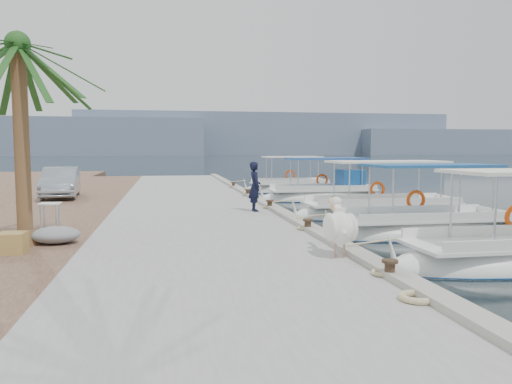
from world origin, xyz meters
The scene contains 18 objects.
ground centered at (0.00, 0.00, 0.00)m, with size 400.00×400.00×0.00m, color black.
concrete_quay centered at (-3.00, 5.00, 0.25)m, with size 6.00×40.00×0.50m, color gray.
quay_curb centered at (-0.22, 5.00, 0.56)m, with size 0.44×40.00×0.12m, color gray.
cobblestone_strip centered at (-8.00, 5.00, 0.25)m, with size 4.00×40.00×0.50m, color brown.
distant_hills centered at (29.61, 201.49, 7.61)m, with size 330.00×60.00×18.00m.
fishing_caique_b centered at (3.83, -2.04, 0.12)m, with size 6.48×2.32×2.83m.
fishing_caique_c centered at (4.34, 2.19, 0.12)m, with size 7.51×2.34×2.83m.
fishing_caique_d centered at (4.11, 8.77, 0.19)m, with size 6.83×2.17×2.83m.
fishing_caique_e centered at (3.53, 13.96, 0.13)m, with size 5.87×2.28×2.83m.
mooring_bollards centered at (-0.35, 1.50, 0.69)m, with size 0.28×20.28×0.33m.
pelican centered at (-0.59, -6.65, 1.12)m, with size 0.64×1.55×1.20m.
fisherman centered at (-1.00, 0.95, 1.38)m, with size 0.64×0.42×1.76m, color black.
date_palm centered at (-7.31, -4.16, 5.01)m, with size 4.60×4.60×5.46m.
parked_car centered at (-8.78, 7.37, 1.19)m, with size 1.46×4.17×1.38m, color #A2AEB9.
wooden_crate centered at (-7.32, -5.14, 0.72)m, with size 0.55×0.55×0.44m, color olive.
tarp_bundle centered at (-6.65, -4.14, 0.70)m, with size 1.10×0.90×0.40m, color gray.
folding_table centered at (-7.23, -1.99, 1.02)m, with size 0.55×0.55×0.73m.
rope_coil centered at (-0.50, -9.73, 0.55)m, with size 0.54×0.54×0.10m, color #C6B284.
Camera 1 is at (-4.09, -16.32, 2.72)m, focal length 35.00 mm.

